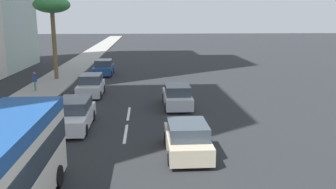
{
  "coord_description": "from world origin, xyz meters",
  "views": [
    {
      "loc": [
        -2.47,
        -1.07,
        6.28
      ],
      "look_at": [
        19.48,
        -2.56,
        1.42
      ],
      "focal_mm": 37.89,
      "sensor_mm": 36.0,
      "label": 1
    }
  ],
  "objects_px": {
    "car_second": "(104,68)",
    "pedestrian_near_lamp": "(35,80)",
    "car_fourth": "(177,96)",
    "car_sixth": "(74,114)",
    "car_third": "(187,139)",
    "car_lead": "(91,86)",
    "minibus_fifth": "(4,166)",
    "palm_tree": "(52,7)"
  },
  "relations": [
    {
      "from": "car_sixth",
      "to": "minibus_fifth",
      "type": "bearing_deg",
      "value": -2.17
    },
    {
      "from": "car_third",
      "to": "palm_tree",
      "type": "xyz_separation_m",
      "value": [
        20.44,
        10.76,
        6.43
      ]
    },
    {
      "from": "car_sixth",
      "to": "palm_tree",
      "type": "relative_size",
      "value": 0.59
    },
    {
      "from": "car_lead",
      "to": "minibus_fifth",
      "type": "bearing_deg",
      "value": -0.25
    },
    {
      "from": "car_second",
      "to": "minibus_fifth",
      "type": "distance_m",
      "value": 28.25
    },
    {
      "from": "pedestrian_near_lamp",
      "to": "car_sixth",
      "type": "bearing_deg",
      "value": -86.41
    },
    {
      "from": "car_lead",
      "to": "minibus_fifth",
      "type": "relative_size",
      "value": 0.62
    },
    {
      "from": "car_second",
      "to": "car_third",
      "type": "relative_size",
      "value": 1.06
    },
    {
      "from": "car_second",
      "to": "minibus_fifth",
      "type": "relative_size",
      "value": 0.64
    },
    {
      "from": "minibus_fifth",
      "to": "palm_tree",
      "type": "relative_size",
      "value": 0.83
    },
    {
      "from": "car_fourth",
      "to": "car_third",
      "type": "bearing_deg",
      "value": 177.69
    },
    {
      "from": "car_second",
      "to": "car_fourth",
      "type": "distance_m",
      "value": 16.0
    },
    {
      "from": "car_lead",
      "to": "pedestrian_near_lamp",
      "type": "xyz_separation_m",
      "value": [
        1.56,
        4.89,
        0.22
      ]
    },
    {
      "from": "car_second",
      "to": "pedestrian_near_lamp",
      "type": "distance_m",
      "value": 10.07
    },
    {
      "from": "car_sixth",
      "to": "car_third",
      "type": "bearing_deg",
      "value": 53.34
    },
    {
      "from": "car_third",
      "to": "minibus_fifth",
      "type": "distance_m",
      "value": 8.03
    },
    {
      "from": "car_third",
      "to": "palm_tree",
      "type": "distance_m",
      "value": 23.98
    },
    {
      "from": "car_third",
      "to": "car_fourth",
      "type": "height_order",
      "value": "car_fourth"
    },
    {
      "from": "car_fourth",
      "to": "pedestrian_near_lamp",
      "type": "xyz_separation_m",
      "value": [
        5.65,
        11.49,
        0.26
      ]
    },
    {
      "from": "car_second",
      "to": "car_fourth",
      "type": "xyz_separation_m",
      "value": [
        -14.51,
        -6.73,
        -0.02
      ]
    },
    {
      "from": "minibus_fifth",
      "to": "car_fourth",
      "type": "bearing_deg",
      "value": 154.04
    },
    {
      "from": "car_second",
      "to": "palm_tree",
      "type": "height_order",
      "value": "palm_tree"
    },
    {
      "from": "car_second",
      "to": "palm_tree",
      "type": "relative_size",
      "value": 0.54
    },
    {
      "from": "car_lead",
      "to": "car_third",
      "type": "xyz_separation_m",
      "value": [
        -12.97,
        -6.25,
        -0.06
      ]
    },
    {
      "from": "car_lead",
      "to": "car_fourth",
      "type": "height_order",
      "value": "car_lead"
    },
    {
      "from": "car_third",
      "to": "minibus_fifth",
      "type": "height_order",
      "value": "minibus_fifth"
    },
    {
      "from": "car_lead",
      "to": "car_fourth",
      "type": "distance_m",
      "value": 7.77
    },
    {
      "from": "car_lead",
      "to": "car_second",
      "type": "bearing_deg",
      "value": -179.31
    },
    {
      "from": "pedestrian_near_lamp",
      "to": "car_fourth",
      "type": "bearing_deg",
      "value": -49.67
    },
    {
      "from": "car_second",
      "to": "palm_tree",
      "type": "distance_m",
      "value": 8.3
    },
    {
      "from": "car_third",
      "to": "pedestrian_near_lamp",
      "type": "height_order",
      "value": "pedestrian_near_lamp"
    },
    {
      "from": "car_second",
      "to": "pedestrian_near_lamp",
      "type": "bearing_deg",
      "value": -28.24
    },
    {
      "from": "pedestrian_near_lamp",
      "to": "car_second",
      "type": "bearing_deg",
      "value": 38.26
    },
    {
      "from": "car_third",
      "to": "pedestrian_near_lamp",
      "type": "relative_size",
      "value": 2.56
    },
    {
      "from": "car_second",
      "to": "car_fourth",
      "type": "relative_size",
      "value": 0.96
    },
    {
      "from": "car_second",
      "to": "car_sixth",
      "type": "xyz_separation_m",
      "value": [
        -18.95,
        -0.4,
        0.0
      ]
    },
    {
      "from": "car_lead",
      "to": "pedestrian_near_lamp",
      "type": "distance_m",
      "value": 5.13
    },
    {
      "from": "car_second",
      "to": "palm_tree",
      "type": "xyz_separation_m",
      "value": [
        -2.96,
        4.39,
        6.39
      ]
    },
    {
      "from": "car_lead",
      "to": "minibus_fifth",
      "type": "height_order",
      "value": "minibus_fifth"
    },
    {
      "from": "car_second",
      "to": "car_sixth",
      "type": "relative_size",
      "value": 0.91
    },
    {
      "from": "car_third",
      "to": "car_sixth",
      "type": "bearing_deg",
      "value": 53.34
    },
    {
      "from": "car_third",
      "to": "minibus_fifth",
      "type": "bearing_deg",
      "value": 127.44
    }
  ]
}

